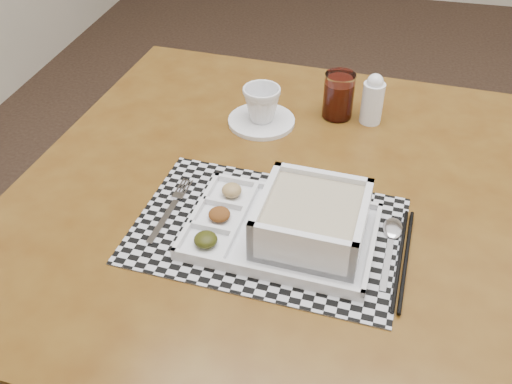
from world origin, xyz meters
TOP-DOWN VIEW (x-y plane):
  - dining_table at (-0.82, -0.76)m, footprint 1.09×1.09m
  - placemat at (-0.83, -0.88)m, footprint 0.49×0.34m
  - serving_tray at (-0.77, -0.89)m, footprint 0.33×0.24m
  - fork at (-1.02, -0.86)m, footprint 0.03×0.19m
  - spoon at (-0.62, -0.84)m, footprint 0.04×0.18m
  - chopsticks at (-0.60, -0.90)m, footprint 0.03×0.24m
  - saucer at (-0.92, -0.53)m, footprint 0.15×0.15m
  - cup at (-0.92, -0.53)m, footprint 0.08×0.08m
  - juice_glass at (-0.76, -0.47)m, footprint 0.07×0.07m
  - creamer_bottle at (-0.68, -0.47)m, footprint 0.05×0.05m

SIDE VIEW (x-z plane):
  - dining_table at x=-0.82m, z-range 0.31..1.08m
  - placemat at x=-0.83m, z-range 0.77..0.78m
  - fork at x=-1.02m, z-range 0.78..0.78m
  - saucer at x=-0.92m, z-range 0.77..0.78m
  - spoon at x=-0.62m, z-range 0.77..0.78m
  - chopsticks at x=-0.60m, z-range 0.78..0.78m
  - serving_tray at x=-0.77m, z-range 0.76..0.85m
  - juice_glass at x=-0.76m, z-range 0.77..0.87m
  - cup at x=-0.92m, z-range 0.78..0.86m
  - creamer_bottle at x=-0.68m, z-range 0.77..0.89m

